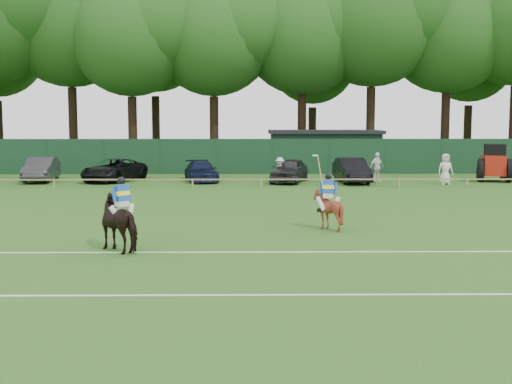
{
  "coord_description": "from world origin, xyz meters",
  "views": [
    {
      "loc": [
        0.2,
        -21.48,
        4.15
      ],
      "look_at": [
        0.5,
        3.0,
        1.4
      ],
      "focal_mm": 48.0,
      "sensor_mm": 36.0,
      "label": 1
    }
  ],
  "objects_px": {
    "horse_chestnut": "(328,209)",
    "spectator_left": "(280,170)",
    "suv_black": "(114,170)",
    "spectator_right": "(446,169)",
    "tractor": "(494,164)",
    "estate_black": "(352,170)",
    "hatch_grey": "(289,170)",
    "utility_shed": "(325,150)",
    "sedan_grey": "(41,169)",
    "sedan_navy": "(201,171)",
    "spectator_mid": "(377,168)",
    "horse_dark": "(122,223)"
  },
  "relations": [
    {
      "from": "spectator_mid",
      "to": "spectator_right",
      "type": "distance_m",
      "value": 4.11
    },
    {
      "from": "estate_black",
      "to": "sedan_navy",
      "type": "bearing_deg",
      "value": 170.48
    },
    {
      "from": "suv_black",
      "to": "spectator_right",
      "type": "relative_size",
      "value": 2.73
    },
    {
      "from": "spectator_left",
      "to": "tractor",
      "type": "bearing_deg",
      "value": 20.34
    },
    {
      "from": "horse_chestnut",
      "to": "suv_black",
      "type": "relative_size",
      "value": 0.29
    },
    {
      "from": "hatch_grey",
      "to": "utility_shed",
      "type": "distance_m",
      "value": 9.7
    },
    {
      "from": "horse_dark",
      "to": "hatch_grey",
      "type": "bearing_deg",
      "value": -151.24
    },
    {
      "from": "spectator_mid",
      "to": "horse_chestnut",
      "type": "bearing_deg",
      "value": -139.85
    },
    {
      "from": "horse_chestnut",
      "to": "hatch_grey",
      "type": "distance_m",
      "value": 17.68
    },
    {
      "from": "horse_chestnut",
      "to": "sedan_navy",
      "type": "distance_m",
      "value": 19.29
    },
    {
      "from": "horse_chestnut",
      "to": "horse_dark",
      "type": "bearing_deg",
      "value": 39.86
    },
    {
      "from": "sedan_grey",
      "to": "spectator_left",
      "type": "distance_m",
      "value": 15.08
    },
    {
      "from": "horse_dark",
      "to": "utility_shed",
      "type": "relative_size",
      "value": 0.24
    },
    {
      "from": "sedan_grey",
      "to": "spectator_right",
      "type": "xyz_separation_m",
      "value": [
        24.95,
        -2.29,
        0.17
      ]
    },
    {
      "from": "spectator_left",
      "to": "horse_chestnut",
      "type": "bearing_deg",
      "value": -70.89
    },
    {
      "from": "sedan_grey",
      "to": "hatch_grey",
      "type": "bearing_deg",
      "value": -7.75
    },
    {
      "from": "horse_chestnut",
      "to": "spectator_left",
      "type": "bearing_deg",
      "value": -76.66
    },
    {
      "from": "suv_black",
      "to": "tractor",
      "type": "xyz_separation_m",
      "value": [
        23.98,
        -0.34,
        0.41
      ]
    },
    {
      "from": "spectator_left",
      "to": "spectator_right",
      "type": "bearing_deg",
      "value": 10.61
    },
    {
      "from": "utility_shed",
      "to": "spectator_left",
      "type": "bearing_deg",
      "value": -111.5
    },
    {
      "from": "spectator_left",
      "to": "spectator_right",
      "type": "distance_m",
      "value": 9.97
    },
    {
      "from": "sedan_navy",
      "to": "spectator_right",
      "type": "height_order",
      "value": "spectator_right"
    },
    {
      "from": "horse_dark",
      "to": "sedan_navy",
      "type": "relative_size",
      "value": 0.47
    },
    {
      "from": "spectator_left",
      "to": "suv_black",
      "type": "bearing_deg",
      "value": -171.65
    },
    {
      "from": "horse_chestnut",
      "to": "utility_shed",
      "type": "bearing_deg",
      "value": -85.95
    },
    {
      "from": "tractor",
      "to": "suv_black",
      "type": "bearing_deg",
      "value": -168.06
    },
    {
      "from": "utility_shed",
      "to": "sedan_navy",
      "type": "bearing_deg",
      "value": -136.06
    },
    {
      "from": "horse_chestnut",
      "to": "estate_black",
      "type": "height_order",
      "value": "estate_black"
    },
    {
      "from": "hatch_grey",
      "to": "utility_shed",
      "type": "xyz_separation_m",
      "value": [
        3.21,
        9.12,
        0.79
      ]
    },
    {
      "from": "sedan_navy",
      "to": "estate_black",
      "type": "relative_size",
      "value": 0.95
    },
    {
      "from": "hatch_grey",
      "to": "estate_black",
      "type": "xyz_separation_m",
      "value": [
        3.87,
        -0.18,
        0.01
      ]
    },
    {
      "from": "sedan_grey",
      "to": "hatch_grey",
      "type": "relative_size",
      "value": 1.05
    },
    {
      "from": "horse_dark",
      "to": "sedan_grey",
      "type": "xyz_separation_m",
      "value": [
        -9.18,
        22.34,
        -0.11
      ]
    },
    {
      "from": "utility_shed",
      "to": "spectator_right",
      "type": "bearing_deg",
      "value": -60.08
    },
    {
      "from": "suv_black",
      "to": "spectator_right",
      "type": "bearing_deg",
      "value": 14.44
    },
    {
      "from": "hatch_grey",
      "to": "sedan_grey",
      "type": "bearing_deg",
      "value": -167.14
    },
    {
      "from": "horse_dark",
      "to": "spectator_right",
      "type": "relative_size",
      "value": 1.1
    },
    {
      "from": "estate_black",
      "to": "tractor",
      "type": "xyz_separation_m",
      "value": [
        9.07,
        0.65,
        0.36
      ]
    },
    {
      "from": "suv_black",
      "to": "tractor",
      "type": "distance_m",
      "value": 23.99
    },
    {
      "from": "utility_shed",
      "to": "spectator_mid",
      "type": "bearing_deg",
      "value": -77.01
    },
    {
      "from": "utility_shed",
      "to": "tractor",
      "type": "distance_m",
      "value": 13.03
    },
    {
      "from": "sedan_grey",
      "to": "utility_shed",
      "type": "relative_size",
      "value": 0.55
    },
    {
      "from": "horse_chestnut",
      "to": "spectator_left",
      "type": "height_order",
      "value": "spectator_left"
    },
    {
      "from": "spectator_left",
      "to": "estate_black",
      "type": "bearing_deg",
      "value": 21.04
    },
    {
      "from": "horse_chestnut",
      "to": "sedan_grey",
      "type": "xyz_separation_m",
      "value": [
        -15.97,
        18.46,
        0.03
      ]
    },
    {
      "from": "hatch_grey",
      "to": "estate_black",
      "type": "relative_size",
      "value": 0.96
    },
    {
      "from": "horse_dark",
      "to": "horse_chestnut",
      "type": "height_order",
      "value": "horse_dark"
    },
    {
      "from": "hatch_grey",
      "to": "horse_dark",
      "type": "bearing_deg",
      "value": -90.9
    },
    {
      "from": "hatch_grey",
      "to": "spectator_right",
      "type": "distance_m",
      "value": 9.44
    },
    {
      "from": "spectator_right",
      "to": "tractor",
      "type": "xyz_separation_m",
      "value": [
        3.62,
        1.97,
        0.19
      ]
    }
  ]
}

